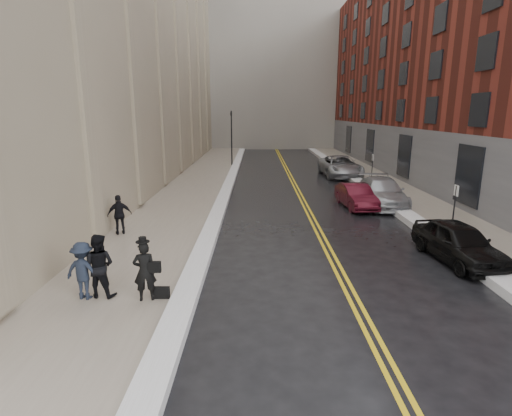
{
  "coord_description": "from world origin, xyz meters",
  "views": [
    {
      "loc": [
        -0.22,
        -7.95,
        5.13
      ],
      "look_at": [
        -0.25,
        6.61,
        1.6
      ],
      "focal_mm": 28.0,
      "sensor_mm": 36.0,
      "label": 1
    }
  ],
  "objects_px": {
    "car_maroon": "(356,196)",
    "car_silver_far": "(340,166)",
    "car_black": "(458,242)",
    "car_silver_near": "(382,192)",
    "pedestrian_main": "(145,271)",
    "pedestrian_a": "(99,266)",
    "pedestrian_c": "(120,215)",
    "pedestrian_b": "(84,271)"
  },
  "relations": [
    {
      "from": "car_maroon",
      "to": "car_silver_far",
      "type": "bearing_deg",
      "value": 78.44
    },
    {
      "from": "car_black",
      "to": "car_silver_near",
      "type": "xyz_separation_m",
      "value": [
        0.0,
        8.68,
        0.05
      ]
    },
    {
      "from": "car_black",
      "to": "pedestrian_main",
      "type": "bearing_deg",
      "value": -168.54
    },
    {
      "from": "car_black",
      "to": "car_silver_far",
      "type": "distance_m",
      "value": 18.94
    },
    {
      "from": "car_maroon",
      "to": "car_silver_near",
      "type": "distance_m",
      "value": 1.71
    },
    {
      "from": "car_maroon",
      "to": "pedestrian_a",
      "type": "height_order",
      "value": "pedestrian_a"
    },
    {
      "from": "pedestrian_a",
      "to": "pedestrian_c",
      "type": "xyz_separation_m",
      "value": [
        -1.37,
        5.76,
        -0.06
      ]
    },
    {
      "from": "pedestrian_c",
      "to": "pedestrian_a",
      "type": "bearing_deg",
      "value": 79.43
    },
    {
      "from": "pedestrian_c",
      "to": "pedestrian_main",
      "type": "bearing_deg",
      "value": 90.11
    },
    {
      "from": "car_silver_near",
      "to": "pedestrian_b",
      "type": "bearing_deg",
      "value": -131.15
    },
    {
      "from": "pedestrian_c",
      "to": "pedestrian_b",
      "type": "bearing_deg",
      "value": 75.65
    },
    {
      "from": "car_maroon",
      "to": "pedestrian_a",
      "type": "xyz_separation_m",
      "value": [
        -9.73,
        -11.12,
        0.4
      ]
    },
    {
      "from": "pedestrian_a",
      "to": "pedestrian_b",
      "type": "bearing_deg",
      "value": 27.53
    },
    {
      "from": "car_black",
      "to": "pedestrian_b",
      "type": "distance_m",
      "value": 12.13
    },
    {
      "from": "pedestrian_a",
      "to": "pedestrian_c",
      "type": "height_order",
      "value": "pedestrian_a"
    },
    {
      "from": "car_silver_near",
      "to": "pedestrian_main",
      "type": "relative_size",
      "value": 3.12
    },
    {
      "from": "car_maroon",
      "to": "pedestrian_b",
      "type": "relative_size",
      "value": 2.44
    },
    {
      "from": "car_silver_near",
      "to": "car_silver_far",
      "type": "xyz_separation_m",
      "value": [
        -0.27,
        10.26,
        0.07
      ]
    },
    {
      "from": "car_black",
      "to": "pedestrian_b",
      "type": "bearing_deg",
      "value": -171.49
    },
    {
      "from": "pedestrian_main",
      "to": "pedestrian_a",
      "type": "bearing_deg",
      "value": -22.72
    },
    {
      "from": "car_maroon",
      "to": "pedestrian_a",
      "type": "distance_m",
      "value": 14.78
    },
    {
      "from": "car_silver_near",
      "to": "pedestrian_a",
      "type": "xyz_separation_m",
      "value": [
        -11.33,
        -11.71,
        0.29
      ]
    },
    {
      "from": "car_black",
      "to": "car_silver_near",
      "type": "relative_size",
      "value": 0.8
    },
    {
      "from": "pedestrian_main",
      "to": "pedestrian_c",
      "type": "xyz_separation_m",
      "value": [
        -2.68,
        6.01,
        0.0
      ]
    },
    {
      "from": "pedestrian_c",
      "to": "car_silver_far",
      "type": "bearing_deg",
      "value": -151.45
    },
    {
      "from": "car_maroon",
      "to": "car_black",
      "type": "bearing_deg",
      "value": -83.41
    },
    {
      "from": "car_black",
      "to": "pedestrian_main",
      "type": "relative_size",
      "value": 2.48
    },
    {
      "from": "car_maroon",
      "to": "pedestrian_b",
      "type": "xyz_separation_m",
      "value": [
        -10.1,
        -11.26,
        0.31
      ]
    },
    {
      "from": "car_black",
      "to": "car_maroon",
      "type": "bearing_deg",
      "value": 94.55
    },
    {
      "from": "car_silver_near",
      "to": "pedestrian_c",
      "type": "xyz_separation_m",
      "value": [
        -12.7,
        -5.95,
        0.23
      ]
    },
    {
      "from": "car_maroon",
      "to": "pedestrian_main",
      "type": "distance_m",
      "value": 14.14
    },
    {
      "from": "car_maroon",
      "to": "pedestrian_a",
      "type": "relative_size",
      "value": 2.19
    },
    {
      "from": "pedestrian_main",
      "to": "pedestrian_c",
      "type": "bearing_deg",
      "value": -78.1
    },
    {
      "from": "car_black",
      "to": "pedestrian_c",
      "type": "xyz_separation_m",
      "value": [
        -12.7,
        2.73,
        0.28
      ]
    },
    {
      "from": "car_black",
      "to": "car_silver_near",
      "type": "height_order",
      "value": "car_silver_near"
    },
    {
      "from": "car_silver_far",
      "to": "pedestrian_b",
      "type": "bearing_deg",
      "value": -119.89
    },
    {
      "from": "car_silver_far",
      "to": "pedestrian_c",
      "type": "relative_size",
      "value": 3.57
    },
    {
      "from": "car_black",
      "to": "pedestrian_c",
      "type": "bearing_deg",
      "value": 161.21
    },
    {
      "from": "car_black",
      "to": "car_silver_near",
      "type": "bearing_deg",
      "value": 83.36
    },
    {
      "from": "car_silver_near",
      "to": "pedestrian_b",
      "type": "distance_m",
      "value": 16.66
    },
    {
      "from": "car_silver_near",
      "to": "pedestrian_b",
      "type": "xyz_separation_m",
      "value": [
        -11.7,
        -11.85,
        0.2
      ]
    },
    {
      "from": "pedestrian_main",
      "to": "pedestrian_b",
      "type": "bearing_deg",
      "value": -15.77
    }
  ]
}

